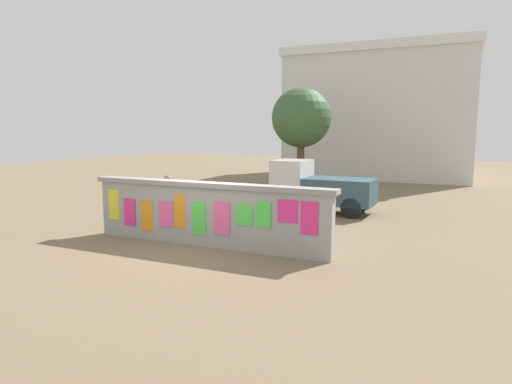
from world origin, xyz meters
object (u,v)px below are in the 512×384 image
object	(u,v)px
bicycle_near	(210,209)
person_walking	(168,196)
motorcycle	(265,213)
tree_roadside	(301,118)
auto_rickshaw_truck	(318,187)

from	to	relation	value
bicycle_near	person_walking	bearing A→B (deg)	-106.95
motorcycle	bicycle_near	distance (m)	2.11
motorcycle	tree_roadside	bearing A→B (deg)	102.62
motorcycle	tree_roadside	world-z (taller)	tree_roadside
motorcycle	tree_roadside	xyz separation A→B (m)	(-2.09, 9.35, 3.06)
motorcycle	tree_roadside	distance (m)	10.06
auto_rickshaw_truck	tree_roadside	xyz separation A→B (m)	(-2.73, 6.08, 2.63)
auto_rickshaw_truck	bicycle_near	bearing A→B (deg)	-132.46
motorcycle	bicycle_near	bearing A→B (deg)	171.92
person_walking	tree_roadside	bearing A→B (deg)	87.42
motorcycle	bicycle_near	size ratio (longest dim) A/B	1.14
auto_rickshaw_truck	bicycle_near	world-z (taller)	auto_rickshaw_truck
auto_rickshaw_truck	motorcycle	world-z (taller)	auto_rickshaw_truck
auto_rickshaw_truck	motorcycle	bearing A→B (deg)	-100.98
auto_rickshaw_truck	motorcycle	xyz separation A→B (m)	(-0.63, -3.27, -0.44)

